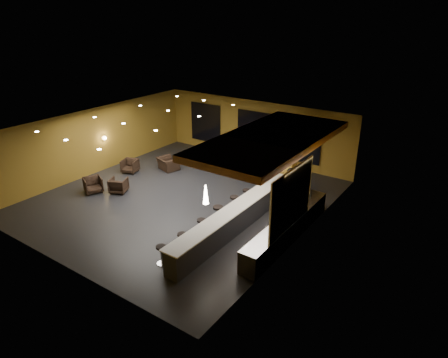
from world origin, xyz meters
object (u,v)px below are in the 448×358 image
Objects in this scene: staff_b at (291,188)px; bar_stool_0 at (161,252)px; pendant_0 at (206,195)px; bar_stool_2 at (201,225)px; staff_c at (303,196)px; staff_a at (288,196)px; bar_counter at (237,219)px; bar_stool_4 at (234,202)px; armchair_d at (168,164)px; bar_stool_5 at (246,195)px; column at (289,157)px; bar_stool_6 at (263,187)px; armchair_c at (130,166)px; armchair_b at (119,185)px; pendant_1 at (244,172)px; bar_stool_1 at (182,240)px; pendant_2 at (274,154)px; bar_stool_3 at (218,213)px; armchair_a at (93,185)px.

staff_b is 6.76m from bar_stool_0.
bar_stool_2 is (-0.86, 0.81, -1.88)m from pendant_0.
staff_a is at bearing -170.05° from staff_c.
bar_stool_4 is at bearing 126.97° from bar_counter.
bar_stool_5 is (5.81, -1.16, 0.11)m from armchair_d.
bar_stool_4 is at bearing 176.10° from armchair_d.
column is 4.55× the size of bar_stool_4.
pendant_0 is 5.67m from bar_stool_6.
armchair_c is 1.10× the size of bar_stool_2.
bar_stool_0 reaches higher than armchair_d.
staff_c reaches higher than bar_stool_0.
staff_c is 4.71m from bar_stool_2.
pendant_0 is at bearing 139.35° from armchair_b.
staff_a reaches higher than armchair_d.
bar_stool_4 is at bearing -90.15° from bar_stool_5.
pendant_1 is 0.37× the size of staff_b.
bar_stool_6 reaches higher than armchair_c.
armchair_c is 1.12× the size of bar_stool_1.
armchair_c is 8.50m from bar_stool_1.
pendant_2 is at bearing 180.00° from armchair_b.
staff_b is at bearing 74.80° from bar_stool_0.
bar_stool_6 is (0.21, 4.50, 0.00)m from bar_stool_2.
bar_counter is 10.07× the size of armchair_b.
armchair_b is (-6.68, 1.76, -1.99)m from pendant_0.
pendant_0 is 1.00× the size of pendant_2.
bar_stool_6 reaches higher than bar_stool_0.
bar_stool_5 is at bearing 90.52° from bar_stool_2.
armchair_b is at bearing -179.06° from bar_stool_3.
bar_stool_5 is 0.97× the size of bar_stool_6.
bar_stool_0 is at bearing 147.06° from armchair_d.
armchair_c is 7.26m from bar_stool_5.
armchair_d is at bearing 179.63° from bar_stool_6.
armchair_a is 6.84m from bar_stool_2.
armchair_d is 1.47× the size of bar_stool_6.
pendant_0 is at bearing -90.00° from pendant_1.
pendant_2 is at bearing 158.57° from staff_b.
armchair_c is at bearing -81.14° from armchair_b.
armchair_b is at bearing -173.70° from staff_c.
pendant_2 is 3.71m from bar_stool_3.
column is 4.81× the size of bar_stool_0.
armchair_b is 3.58m from armchair_d.
bar_stool_2 is at bearing -66.12° from armchair_a.
staff_b reaches higher than bar_counter.
armchair_c is at bearing 143.70° from bar_stool_0.
staff_b is at bearing 79.78° from pendant_0.
staff_b reaches higher than armchair_b.
armchair_c is at bearing 164.61° from bar_stool_3.
armchair_a reaches higher than bar_stool_5.
bar_stool_3 is at bearing 165.86° from armchair_d.
pendant_0 is at bearing -66.52° from bar_stool_3.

